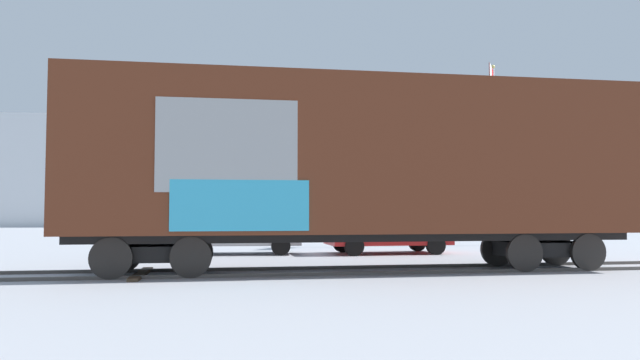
{
  "coord_description": "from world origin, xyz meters",
  "views": [
    {
      "loc": [
        -1.26,
        -14.11,
        1.5
      ],
      "look_at": [
        0.22,
        2.27,
        2.36
      ],
      "focal_mm": 32.49,
      "sensor_mm": 36.0,
      "label": 1
    }
  ],
  "objects_px": {
    "flagpole": "(493,126)",
    "parked_car_silver": "(237,231)",
    "parked_car_red": "(387,230)",
    "freight_car": "(358,161)"
  },
  "relations": [
    {
      "from": "flagpole",
      "to": "parked_car_silver",
      "type": "bearing_deg",
      "value": -161.43
    },
    {
      "from": "parked_car_red",
      "to": "parked_car_silver",
      "type": "bearing_deg",
      "value": 177.52
    },
    {
      "from": "freight_car",
      "to": "flagpole",
      "type": "xyz_separation_m",
      "value": [
        7.32,
        9.58,
        2.38
      ]
    },
    {
      "from": "flagpole",
      "to": "freight_car",
      "type": "bearing_deg",
      "value": -127.39
    },
    {
      "from": "flagpole",
      "to": "parked_car_red",
      "type": "xyz_separation_m",
      "value": [
        -5.4,
        -3.79,
        -4.3
      ]
    },
    {
      "from": "flagpole",
      "to": "parked_car_red",
      "type": "bearing_deg",
      "value": -144.96
    },
    {
      "from": "freight_car",
      "to": "parked_car_red",
      "type": "height_order",
      "value": "freight_car"
    },
    {
      "from": "freight_car",
      "to": "parked_car_red",
      "type": "xyz_separation_m",
      "value": [
        1.92,
        5.79,
        -1.92
      ]
    },
    {
      "from": "freight_car",
      "to": "parked_car_silver",
      "type": "relative_size",
      "value": 3.22
    },
    {
      "from": "freight_car",
      "to": "flagpole",
      "type": "relative_size",
      "value": 1.78
    }
  ]
}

